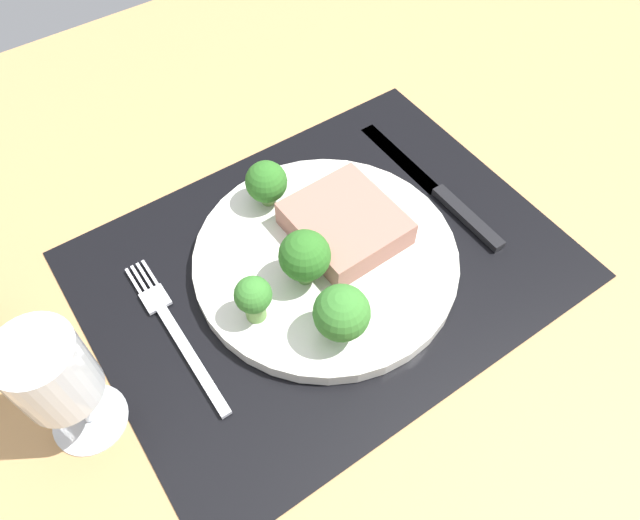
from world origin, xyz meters
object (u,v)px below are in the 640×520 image
(steak, at_px, (345,224))
(plate, at_px, (326,259))
(fork, at_px, (176,332))
(wine_glass, at_px, (53,377))
(knife, at_px, (440,192))

(steak, bearing_deg, plate, -159.64)
(steak, bearing_deg, fork, 179.28)
(steak, xyz_separation_m, wine_glass, (-0.29, -0.03, 0.06))
(knife, bearing_deg, wine_glass, -174.44)
(knife, bearing_deg, steak, 179.33)
(steak, xyz_separation_m, knife, (0.13, -0.01, -0.03))
(plate, height_order, wine_glass, wine_glass)
(knife, distance_m, wine_glass, 0.43)
(steak, bearing_deg, knife, -2.90)
(knife, bearing_deg, fork, -179.35)
(fork, relative_size, knife, 0.83)
(steak, distance_m, wine_glass, 0.30)
(knife, bearing_deg, plate, -175.87)
(fork, height_order, knife, knife)
(fork, height_order, wine_glass, wine_glass)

